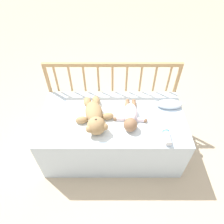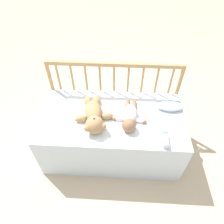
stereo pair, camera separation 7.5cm
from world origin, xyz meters
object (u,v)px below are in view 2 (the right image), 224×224
(baby_bottle, at_px, (165,139))
(small_pillow, at_px, (170,106))
(baby, at_px, (130,116))
(teddy_bear, at_px, (94,116))

(baby_bottle, distance_m, small_pillow, 0.40)
(baby_bottle, bearing_deg, baby, 143.31)
(baby_bottle, relative_size, small_pillow, 0.65)
(teddy_bear, relative_size, baby_bottle, 3.04)
(teddy_bear, bearing_deg, baby_bottle, -17.42)
(teddy_bear, xyz_separation_m, baby, (0.32, 0.02, -0.02))
(small_pillow, bearing_deg, teddy_bear, -164.86)
(teddy_bear, height_order, small_pillow, teddy_bear)
(teddy_bear, relative_size, baby, 1.19)
(teddy_bear, height_order, baby_bottle, teddy_bear)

